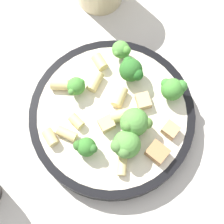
{
  "coord_description": "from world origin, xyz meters",
  "views": [
    {
      "loc": [
        -0.07,
        0.15,
        0.54
      ],
      "look_at": [
        0.0,
        0.0,
        0.04
      ],
      "focal_mm": 60.0,
      "sensor_mm": 36.0,
      "label": 1
    }
  ],
  "objects_px": {
    "chicken_chunk_2": "(171,130)",
    "broccoli_floret_0": "(125,145)",
    "broccoli_floret_1": "(121,50)",
    "rigatoni_7": "(95,82)",
    "chicken_chunk_1": "(104,123)",
    "broccoli_floret_2": "(134,123)",
    "rigatoni_2": "(50,137)",
    "broccoli_floret_5": "(76,86)",
    "pasta_bowl": "(112,117)",
    "broccoli_floret_4": "(133,70)",
    "rigatoni_5": "(76,121)",
    "rigatoni_3": "(118,97)",
    "rigatoni_1": "(60,85)",
    "rigatoni_6": "(67,134)",
    "broccoli_floret_6": "(173,89)",
    "broccoli_floret_3": "(86,147)",
    "chicken_chunk_0": "(157,152)",
    "rigatoni_8": "(120,115)",
    "chicken_chunk_3": "(143,101)",
    "rigatoni_0": "(100,62)",
    "rigatoni_4": "(122,165)"
  },
  "relations": [
    {
      "from": "chicken_chunk_1",
      "to": "rigatoni_7",
      "type": "bearing_deg",
      "value": -53.82
    },
    {
      "from": "pasta_bowl",
      "to": "rigatoni_0",
      "type": "bearing_deg",
      "value": -52.48
    },
    {
      "from": "broccoli_floret_3",
      "to": "rigatoni_7",
      "type": "bearing_deg",
      "value": -71.5
    },
    {
      "from": "rigatoni_6",
      "to": "broccoli_floret_4",
      "type": "bearing_deg",
      "value": -111.57
    },
    {
      "from": "rigatoni_7",
      "to": "broccoli_floret_5",
      "type": "bearing_deg",
      "value": 46.87
    },
    {
      "from": "broccoli_floret_1",
      "to": "broccoli_floret_2",
      "type": "relative_size",
      "value": 0.74
    },
    {
      "from": "broccoli_floret_2",
      "to": "chicken_chunk_3",
      "type": "height_order",
      "value": "broccoli_floret_2"
    },
    {
      "from": "rigatoni_2",
      "to": "rigatoni_3",
      "type": "relative_size",
      "value": 0.82
    },
    {
      "from": "rigatoni_0",
      "to": "broccoli_floret_5",
      "type": "bearing_deg",
      "value": 76.69
    },
    {
      "from": "broccoli_floret_2",
      "to": "broccoli_floret_6",
      "type": "relative_size",
      "value": 1.21
    },
    {
      "from": "pasta_bowl",
      "to": "broccoli_floret_4",
      "type": "height_order",
      "value": "broccoli_floret_4"
    },
    {
      "from": "rigatoni_6",
      "to": "chicken_chunk_2",
      "type": "relative_size",
      "value": 1.35
    },
    {
      "from": "chicken_chunk_1",
      "to": "broccoli_floret_4",
      "type": "bearing_deg",
      "value": -94.98
    },
    {
      "from": "rigatoni_6",
      "to": "chicken_chunk_1",
      "type": "bearing_deg",
      "value": -138.24
    },
    {
      "from": "broccoli_floret_1",
      "to": "rigatoni_2",
      "type": "bearing_deg",
      "value": 76.68
    },
    {
      "from": "broccoli_floret_1",
      "to": "chicken_chunk_2",
      "type": "xyz_separation_m",
      "value": [
        -0.11,
        0.08,
        -0.01
      ]
    },
    {
      "from": "rigatoni_6",
      "to": "chicken_chunk_3",
      "type": "xyz_separation_m",
      "value": [
        -0.08,
        -0.09,
        0.0
      ]
    },
    {
      "from": "pasta_bowl",
      "to": "rigatoni_3",
      "type": "relative_size",
      "value": 8.5
    },
    {
      "from": "broccoli_floret_4",
      "to": "broccoli_floret_6",
      "type": "bearing_deg",
      "value": 178.55
    },
    {
      "from": "rigatoni_4",
      "to": "chicken_chunk_0",
      "type": "bearing_deg",
      "value": -135.69
    },
    {
      "from": "pasta_bowl",
      "to": "chicken_chunk_2",
      "type": "xyz_separation_m",
      "value": [
        -0.09,
        -0.01,
        0.02
      ]
    },
    {
      "from": "rigatoni_5",
      "to": "rigatoni_6",
      "type": "distance_m",
      "value": 0.02
    },
    {
      "from": "pasta_bowl",
      "to": "broccoli_floret_1",
      "type": "distance_m",
      "value": 0.1
    },
    {
      "from": "broccoli_floret_2",
      "to": "broccoli_floret_6",
      "type": "height_order",
      "value": "broccoli_floret_2"
    },
    {
      "from": "rigatoni_1",
      "to": "rigatoni_7",
      "type": "xyz_separation_m",
      "value": [
        -0.05,
        -0.03,
        -0.0
      ]
    },
    {
      "from": "broccoli_floret_3",
      "to": "chicken_chunk_2",
      "type": "distance_m",
      "value": 0.12
    },
    {
      "from": "broccoli_floret_6",
      "to": "chicken_chunk_2",
      "type": "height_order",
      "value": "broccoli_floret_6"
    },
    {
      "from": "rigatoni_7",
      "to": "chicken_chunk_1",
      "type": "height_order",
      "value": "same"
    },
    {
      "from": "broccoli_floret_4",
      "to": "rigatoni_7",
      "type": "relative_size",
      "value": 1.36
    },
    {
      "from": "broccoli_floret_2",
      "to": "rigatoni_3",
      "type": "height_order",
      "value": "broccoli_floret_2"
    },
    {
      "from": "rigatoni_4",
      "to": "rigatoni_5",
      "type": "height_order",
      "value": "same"
    },
    {
      "from": "pasta_bowl",
      "to": "broccoli_floret_6",
      "type": "distance_m",
      "value": 0.1
    },
    {
      "from": "rigatoni_1",
      "to": "rigatoni_8",
      "type": "relative_size",
      "value": 0.92
    },
    {
      "from": "broccoli_floret_1",
      "to": "chicken_chunk_1",
      "type": "height_order",
      "value": "broccoli_floret_1"
    },
    {
      "from": "pasta_bowl",
      "to": "chicken_chunk_3",
      "type": "distance_m",
      "value": 0.05
    },
    {
      "from": "rigatoni_0",
      "to": "rigatoni_2",
      "type": "relative_size",
      "value": 1.0
    },
    {
      "from": "broccoli_floret_0",
      "to": "broccoli_floret_5",
      "type": "height_order",
      "value": "broccoli_floret_0"
    },
    {
      "from": "chicken_chunk_2",
      "to": "broccoli_floret_0",
      "type": "bearing_deg",
      "value": 46.28
    },
    {
      "from": "pasta_bowl",
      "to": "rigatoni_2",
      "type": "height_order",
      "value": "rigatoni_2"
    },
    {
      "from": "pasta_bowl",
      "to": "rigatoni_1",
      "type": "bearing_deg",
      "value": -4.8
    },
    {
      "from": "rigatoni_1",
      "to": "chicken_chunk_2",
      "type": "relative_size",
      "value": 1.21
    },
    {
      "from": "chicken_chunk_0",
      "to": "rigatoni_7",
      "type": "bearing_deg",
      "value": -26.0
    },
    {
      "from": "pasta_bowl",
      "to": "broccoli_floret_6",
      "type": "bearing_deg",
      "value": -135.88
    },
    {
      "from": "chicken_chunk_2",
      "to": "broccoli_floret_5",
      "type": "bearing_deg",
      "value": -0.58
    },
    {
      "from": "rigatoni_2",
      "to": "chicken_chunk_1",
      "type": "height_order",
      "value": "same"
    },
    {
      "from": "rigatoni_2",
      "to": "rigatoni_6",
      "type": "bearing_deg",
      "value": -142.43
    },
    {
      "from": "broccoli_floret_0",
      "to": "rigatoni_5",
      "type": "xyz_separation_m",
      "value": [
        0.08,
        -0.01,
        -0.02
      ]
    },
    {
      "from": "broccoli_floret_5",
      "to": "rigatoni_4",
      "type": "height_order",
      "value": "broccoli_floret_5"
    },
    {
      "from": "chicken_chunk_0",
      "to": "chicken_chunk_2",
      "type": "xyz_separation_m",
      "value": [
        -0.0,
        -0.04,
        -0.0
      ]
    },
    {
      "from": "rigatoni_8",
      "to": "chicken_chunk_1",
      "type": "height_order",
      "value": "rigatoni_8"
    }
  ]
}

